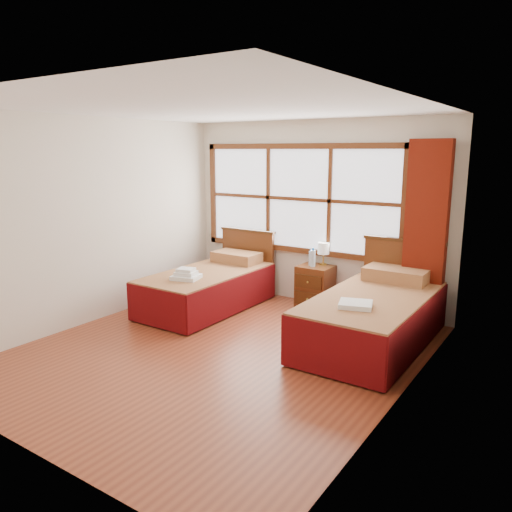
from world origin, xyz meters
The scene contains 15 objects.
floor centered at (0.00, 0.00, 0.00)m, with size 4.50×4.50×0.00m, color brown.
ceiling centered at (0.00, 0.00, 2.60)m, with size 4.50×4.50×0.00m, color white.
wall_back centered at (0.00, 2.25, 1.30)m, with size 4.00×4.00×0.00m, color silver.
wall_left centered at (-2.00, 0.00, 1.30)m, with size 4.50×4.50×0.00m, color silver.
wall_right centered at (2.00, 0.00, 1.30)m, with size 4.50×4.50×0.00m, color silver.
window centered at (-0.25, 2.21, 1.50)m, with size 3.16×0.06×1.56m.
curtain centered at (1.60, 2.11, 1.17)m, with size 0.50×0.16×2.30m, color maroon.
bed_left centered at (-1.09, 1.20, 0.30)m, with size 1.03×2.05×1.00m.
bed_right centered at (1.33, 1.20, 0.33)m, with size 1.12×2.16×1.09m.
nightstand centered at (0.16, 1.99, 0.30)m, with size 0.46×0.45×0.61m.
towels_left centered at (-1.05, 0.67, 0.59)m, with size 0.41×0.38×0.14m.
towels_right centered at (1.32, 0.65, 0.61)m, with size 0.41×0.38×0.05m.
lamp centered at (0.21, 2.13, 0.83)m, with size 0.16×0.16×0.32m.
bottle_near centered at (0.09, 2.00, 0.71)m, with size 0.06×0.06×0.22m.
bottle_far centered at (0.15, 1.94, 0.73)m, with size 0.07×0.07×0.26m.
Camera 1 is at (3.22, -4.08, 2.19)m, focal length 35.00 mm.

